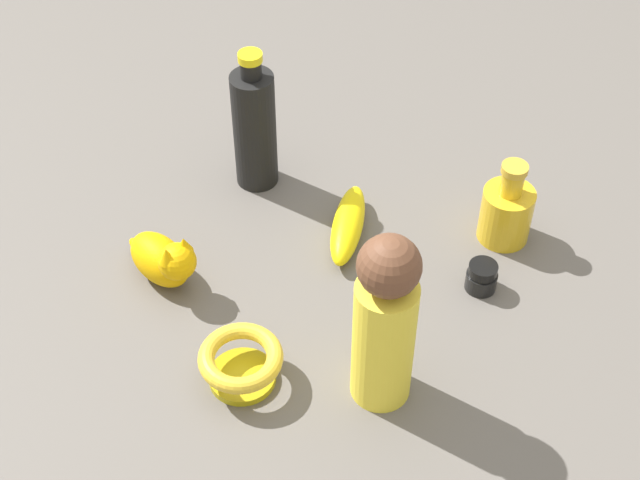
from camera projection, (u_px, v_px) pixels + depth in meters
ground at (320, 273)px, 1.29m from camera, size 2.00×2.00×0.00m
banana at (350, 226)px, 1.33m from camera, size 0.17×0.09×0.04m
bottle_tall at (255, 127)px, 1.36m from camera, size 0.06×0.06×0.23m
person_figure_adult at (385, 322)px, 1.07m from camera, size 0.10×0.10×0.26m
bowl at (238, 361)px, 1.14m from camera, size 0.11×0.11×0.05m
bottle_short at (507, 211)px, 1.31m from camera, size 0.07×0.07×0.13m
nail_polish_jar at (482, 277)px, 1.26m from camera, size 0.04×0.04×0.04m
cat_figurine at (164, 259)px, 1.26m from camera, size 0.09×0.14×0.09m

